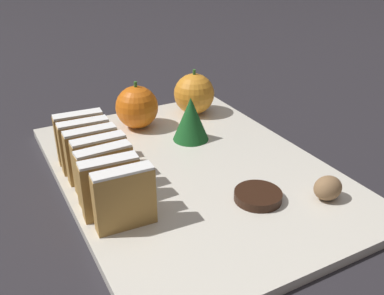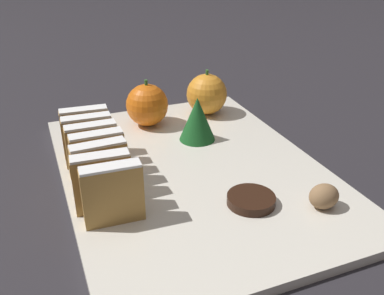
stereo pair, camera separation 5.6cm
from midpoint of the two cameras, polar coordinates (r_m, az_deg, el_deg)
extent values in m
plane|color=#28262B|center=(0.58, 2.77, -3.75)|extent=(6.00, 6.00, 0.00)
cube|color=silver|center=(0.58, 2.78, -3.24)|extent=(0.33, 0.46, 0.01)
cube|color=#B28442|center=(0.46, -7.09, -6.44)|extent=(0.07, 0.02, 0.07)
cube|color=white|center=(0.44, -7.34, -2.69)|extent=(0.06, 0.02, 0.00)
cube|color=#B28442|center=(0.48, -8.61, -4.82)|extent=(0.07, 0.02, 0.07)
cube|color=white|center=(0.47, -8.91, -1.20)|extent=(0.06, 0.02, 0.00)
cube|color=#B28442|center=(0.51, -9.05, -3.17)|extent=(0.07, 0.02, 0.07)
cube|color=white|center=(0.49, -9.34, 0.32)|extent=(0.06, 0.02, 0.00)
cube|color=#B28442|center=(0.53, -9.45, -1.68)|extent=(0.06, 0.02, 0.07)
cube|color=white|center=(0.52, -9.73, 1.69)|extent=(0.06, 0.02, 0.00)
cube|color=#B28442|center=(0.56, -10.31, -0.40)|extent=(0.07, 0.02, 0.07)
cube|color=white|center=(0.54, -10.61, 2.85)|extent=(0.06, 0.02, 0.00)
cube|color=#B28442|center=(0.58, -10.99, 0.78)|extent=(0.07, 0.02, 0.07)
cube|color=white|center=(0.57, -11.29, 3.92)|extent=(0.06, 0.02, 0.00)
cube|color=#B28442|center=(0.61, -11.43, 1.90)|extent=(0.07, 0.02, 0.07)
cube|color=white|center=(0.59, -11.74, 4.93)|extent=(0.06, 0.02, 0.00)
sphere|color=orange|center=(0.74, 4.18, 7.06)|extent=(0.07, 0.07, 0.07)
cylinder|color=#38702D|center=(0.72, 4.28, 9.87)|extent=(0.01, 0.01, 0.01)
sphere|color=orange|center=(0.69, -3.69, 5.63)|extent=(0.07, 0.07, 0.07)
cylinder|color=#38702D|center=(0.68, -3.78, 8.54)|extent=(0.00, 0.01, 0.01)
ellipsoid|color=#8E6B47|center=(0.52, 20.19, -6.21)|extent=(0.04, 0.03, 0.03)
cylinder|color=black|center=(0.51, 11.06, -6.96)|extent=(0.06, 0.06, 0.01)
cone|color=#195623|center=(0.64, 3.23, 3.77)|extent=(0.05, 0.05, 0.07)
camera|label=1|loc=(0.03, -87.14, 1.46)|focal=40.00mm
camera|label=2|loc=(0.03, 92.86, -1.46)|focal=40.00mm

